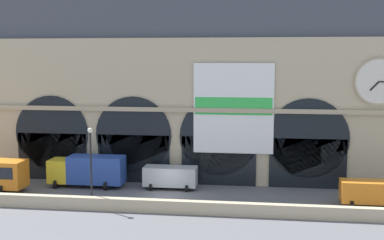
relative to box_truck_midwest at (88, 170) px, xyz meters
name	(u,v)px	position (x,y,z in m)	size (l,w,h in m)	color
ground_plane	(167,197)	(8.47, -2.53, -1.70)	(200.00, 200.00, 0.00)	slate
quay_parapet_wall	(156,206)	(8.47, -7.37, -1.16)	(90.00, 0.70, 1.09)	#BCAD8C
station_building	(180,93)	(8.51, 4.96, 7.46)	(45.65, 5.40, 18.93)	#BCAD8C
box_truck_midwest	(88,170)	(0.00, 0.00, 0.00)	(7.50, 2.91, 3.12)	gold
van_center	(170,176)	(8.30, 0.33, -0.45)	(5.20, 2.48, 2.20)	#ADB2B7
van_east	(371,192)	(26.60, -3.02, -0.45)	(5.20, 2.48, 2.20)	orange
street_lamp_quayside	(91,157)	(2.65, -6.57, 2.71)	(0.44, 0.44, 6.90)	black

